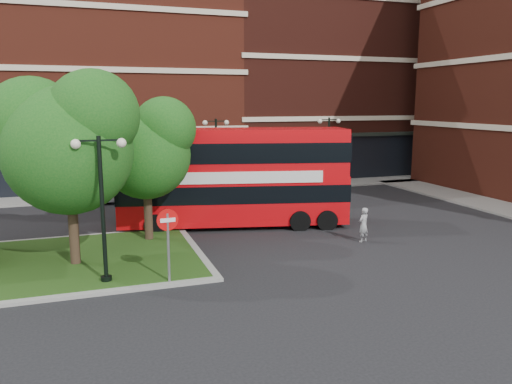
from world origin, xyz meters
name	(u,v)px	position (x,y,z in m)	size (l,w,h in m)	color
ground	(263,269)	(0.00, 0.00, 0.00)	(120.00, 120.00, 0.00)	black
pavement_far	(181,192)	(0.00, 16.50, 0.06)	(44.00, 3.00, 0.12)	slate
terrace_far_left	(52,89)	(-8.00, 24.00, 7.00)	(26.00, 12.00, 14.00)	maroon
terrace_far_right	(321,79)	(14.00, 24.00, 8.00)	(18.00, 12.00, 16.00)	#471911
traffic_island	(34,265)	(-8.00, 3.00, 0.07)	(12.60, 7.60, 0.15)	gray
tree_island_west	(65,138)	(-6.60, 2.58, 4.79)	(5.40, 4.71, 7.21)	#2D2116
tree_island_east	(143,145)	(-3.58, 5.06, 4.24)	(4.46, 3.90, 6.29)	#2D2116
lamp_island	(102,202)	(-5.50, 0.20, 2.83)	(1.72, 0.36, 5.00)	black
lamp_far_left	(216,153)	(2.00, 14.50, 2.83)	(1.72, 0.36, 5.00)	black
lamp_far_right	(328,149)	(10.00, 14.50, 2.83)	(1.72, 0.36, 5.00)	black
bus	(234,171)	(0.85, 6.61, 2.76)	(11.28, 4.90, 4.20)	red
woman	(363,225)	(5.39, 2.00, 0.76)	(0.56, 0.37, 1.53)	gray
car_silver	(115,190)	(-4.36, 14.50, 0.79)	(1.86, 4.61, 1.57)	#AFB1B6
car_white	(235,185)	(3.24, 14.50, 0.69)	(1.46, 4.20, 1.38)	silver
no_entry_sign	(168,231)	(-3.50, -0.50, 1.86)	(0.72, 0.11, 2.60)	slate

